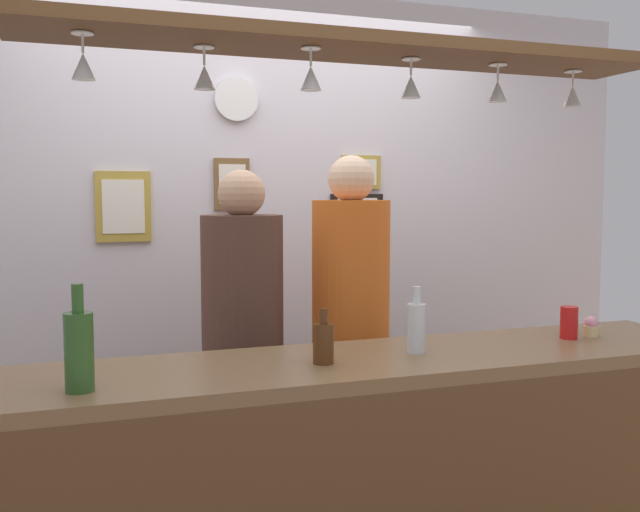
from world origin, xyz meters
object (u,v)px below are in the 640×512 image
object	(u,v)px
person_right_orange_shirt	(351,312)
picture_frame_lower_pair	(357,211)
person_middle_brown_shirt	(243,329)
bottle_soda_clear	(416,326)
wall_clock	(236,99)
picture_frame_caricature	(123,207)
bottle_champagne_green	(79,349)
cupcake	(591,327)
drink_can	(569,323)
picture_frame_upper_small	(361,172)
bottle_beer_brown_stubby	(323,342)
picture_frame_crest	(232,184)

from	to	relation	value
person_right_orange_shirt	picture_frame_lower_pair	distance (m)	0.88
person_middle_brown_shirt	bottle_soda_clear	bearing A→B (deg)	-57.80
wall_clock	picture_frame_caricature	bearing A→B (deg)	179.36
bottle_champagne_green	cupcake	size ratio (longest dim) A/B	3.85
person_middle_brown_shirt	person_right_orange_shirt	distance (m)	0.49
drink_can	picture_frame_upper_small	distance (m)	1.53
person_middle_brown_shirt	drink_can	xyz separation A→B (m)	(1.10, -0.68, 0.08)
bottle_beer_brown_stubby	picture_frame_upper_small	world-z (taller)	picture_frame_upper_small
wall_clock	person_middle_brown_shirt	bearing A→B (deg)	-101.45
person_right_orange_shirt	bottle_soda_clear	distance (m)	0.71
bottle_beer_brown_stubby	cupcake	world-z (taller)	bottle_beer_brown_stubby
drink_can	picture_frame_crest	bearing A→B (deg)	125.68
picture_frame_lower_pair	picture_frame_crest	xyz separation A→B (m)	(-0.68, 0.00, 0.14)
person_right_orange_shirt	wall_clock	size ratio (longest dim) A/B	7.85
drink_can	picture_frame_lower_pair	size ratio (longest dim) A/B	0.41
picture_frame_lower_pair	picture_frame_crest	distance (m)	0.70
bottle_soda_clear	person_right_orange_shirt	bearing A→B (deg)	86.64
person_right_orange_shirt	bottle_soda_clear	world-z (taller)	person_right_orange_shirt
bottle_soda_clear	wall_clock	world-z (taller)	wall_clock
drink_can	picture_frame_upper_small	xyz separation A→B (m)	(-0.28, 1.37, 0.60)
wall_clock	cupcake	bearing A→B (deg)	-51.76
wall_clock	picture_frame_lower_pair	bearing A→B (deg)	0.54
cupcake	wall_clock	size ratio (longest dim) A/B	0.35
bottle_champagne_green	picture_frame_crest	size ratio (longest dim) A/B	1.15
picture_frame_crest	bottle_beer_brown_stubby	bearing A→B (deg)	-91.04
picture_frame_lower_pair	wall_clock	size ratio (longest dim) A/B	1.36
bottle_beer_brown_stubby	picture_frame_upper_small	xyz separation A→B (m)	(0.74, 1.44, 0.59)
picture_frame_upper_small	picture_frame_caricature	bearing A→B (deg)	180.00
person_middle_brown_shirt	picture_frame_lower_pair	distance (m)	1.16
person_right_orange_shirt	picture_frame_lower_pair	bearing A→B (deg)	65.65
bottle_champagne_green	picture_frame_upper_small	distance (m)	2.20
picture_frame_lower_pair	wall_clock	bearing A→B (deg)	-179.46
picture_frame_upper_small	person_middle_brown_shirt	bearing A→B (deg)	-139.75
person_middle_brown_shirt	person_right_orange_shirt	size ratio (longest dim) A/B	0.96
picture_frame_upper_small	drink_can	bearing A→B (deg)	-78.60
bottle_champagne_green	bottle_soda_clear	bearing A→B (deg)	6.46
bottle_beer_brown_stubby	picture_frame_upper_small	bearing A→B (deg)	63.00
person_right_orange_shirt	wall_clock	distance (m)	1.26
bottle_beer_brown_stubby	cupcake	bearing A→B (deg)	3.94
cupcake	bottle_beer_brown_stubby	bearing A→B (deg)	-176.06
cupcake	picture_frame_caricature	world-z (taller)	picture_frame_caricature
person_right_orange_shirt	bottle_beer_brown_stubby	distance (m)	0.85
person_middle_brown_shirt	picture_frame_upper_small	world-z (taller)	picture_frame_upper_small
drink_can	picture_frame_caricature	size ratio (longest dim) A/B	0.36
person_middle_brown_shirt	drink_can	distance (m)	1.29
picture_frame_crest	picture_frame_caricature	world-z (taller)	picture_frame_crest
bottle_champagne_green	picture_frame_caricature	size ratio (longest dim) A/B	0.88
person_right_orange_shirt	bottle_soda_clear	xyz separation A→B (m)	(-0.04, -0.70, 0.06)
picture_frame_lower_pair	person_right_orange_shirt	bearing A→B (deg)	-114.35
bottle_soda_clear	picture_frame_upper_small	world-z (taller)	picture_frame_upper_small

